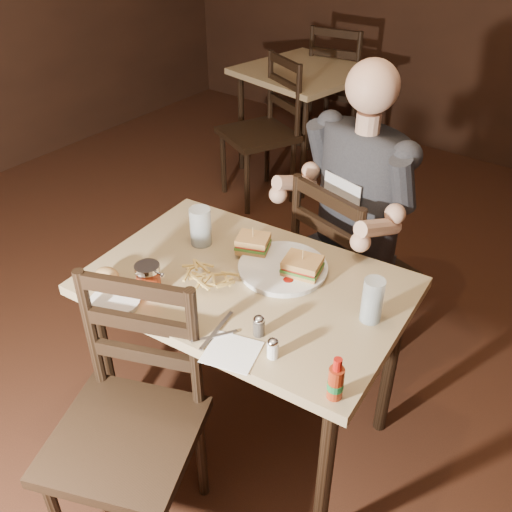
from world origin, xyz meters
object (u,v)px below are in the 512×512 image
Objects in this scene: bg_table at (304,82)px; bg_chair_near at (258,134)px; bg_chair_far at (341,88)px; diner at (356,179)px; hot_sauce at (336,378)px; glass_right at (372,300)px; glass_left at (201,226)px; syrup_dispenser at (148,279)px; side_plate at (115,302)px; chair_near at (124,439)px; chair_far at (352,271)px; main_table at (248,302)px; dinner_plate at (283,269)px.

bg_chair_near is (0.00, -0.55, -0.21)m from bg_table.
bg_table is at bearing 80.73° from bg_chair_far.
bg_table is 2.03m from diner.
hot_sauce is at bearing -55.41° from bg_table.
glass_right is at bearing -19.79° from bg_chair_near.
syrup_dispenser is (0.06, -0.33, -0.02)m from glass_left.
bg_chair_far is at bearing 102.46° from syrup_dispenser.
diner is at bearing 55.44° from glass_left.
bg_chair_near reaches higher than side_plate.
chair_near is 6.82× the size of hot_sauce.
chair_far is at bearing -50.42° from bg_table.
bg_table is 0.58m from bg_chair_far.
chair_near is (-0.05, -0.58, -0.20)m from main_table.
chair_near is at bearing -44.05° from side_plate.
syrup_dispenser is at bearing -38.92° from bg_chair_near.
side_plate is at bearing -127.23° from main_table.
hot_sauce is (0.44, -0.39, 0.06)m from dinner_plate.
bg_chair_far reaches higher than glass_left.
side_plate is at bearing -148.11° from glass_right.
chair_near reaches higher than glass_left.
diner is 6.54× the size of hot_sauce.
main_table and bg_table have the same top height.
dinner_plate is 1.89× the size of side_plate.
chair_near is 3.50m from bg_chair_far.
glass_left is (-0.36, -0.52, -0.10)m from diner.
diner is 0.65m from glass_right.
diner is (1.25, -2.13, 0.45)m from bg_chair_far.
main_table is 1.25× the size of diner.
bg_chair_far is at bearing 115.53° from dinner_plate.
bg_table is 2.66m from glass_right.
bg_chair_near is at bearing 129.56° from dinner_plate.
glass_right reaches higher than main_table.
diner reaches higher than hot_sauce.
chair_far is 1.60m from bg_chair_near.
side_plate is (-0.23, 0.22, 0.30)m from chair_near.
main_table is 1.16× the size of bg_chair_far.
dinner_plate is at bearing 102.05° from chair_far.
glass_right is at bearing 31.74° from chair_near.
hot_sauce is at bearing 7.31° from chair_near.
glass_right reaches higher than syrup_dispenser.
hot_sauce is 0.86× the size of side_plate.
chair_far is 0.95× the size of bg_chair_far.
main_table is 0.61m from chair_near.
bg_table is 5.68× the size of side_plate.
hot_sauce reaches higher than syrup_dispenser.
main_table is 2.03m from bg_chair_near.
glass_left is at bearing 94.89° from syrup_dispenser.
side_plate is at bearing -124.82° from dinner_plate.
main_table is 0.67m from diner.
bg_chair_near is 3.06× the size of dinner_plate.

